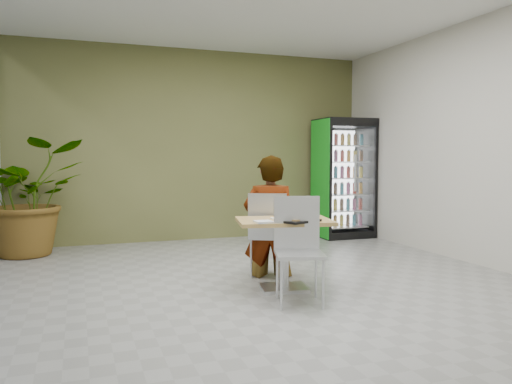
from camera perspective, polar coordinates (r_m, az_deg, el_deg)
ground at (r=5.33m, az=1.64°, el=-11.22°), size 7.00×7.00×0.00m
room_envelope at (r=5.15m, az=1.68°, el=6.23°), size 6.00×7.00×3.20m
dining_table at (r=5.27m, az=3.23°, el=-5.45°), size 1.08×0.86×0.75m
chair_far at (r=5.80m, az=1.36°, el=-4.14°), size 0.58×0.59×0.99m
chair_near at (r=4.86m, az=4.83°, el=-5.53°), size 0.56×0.56×1.02m
seated_woman at (r=5.86m, az=1.61°, el=-4.24°), size 0.75×0.64×1.72m
pizza_plate at (r=5.29m, az=2.92°, el=-2.89°), size 0.32×0.32×0.03m
soda_cup at (r=5.36m, az=6.14°, el=-2.12°), size 0.09×0.09×0.17m
napkin_stack at (r=4.94m, az=0.87°, el=-3.43°), size 0.17×0.17×0.02m
cafeteria_tray at (r=5.04m, az=4.83°, el=-3.28°), size 0.48×0.43×0.02m
beverage_fridge at (r=8.88m, az=9.99°, el=1.57°), size 0.95×0.74×2.06m
potted_plant at (r=7.80m, az=-24.58°, el=-0.54°), size 1.86×1.74×1.66m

